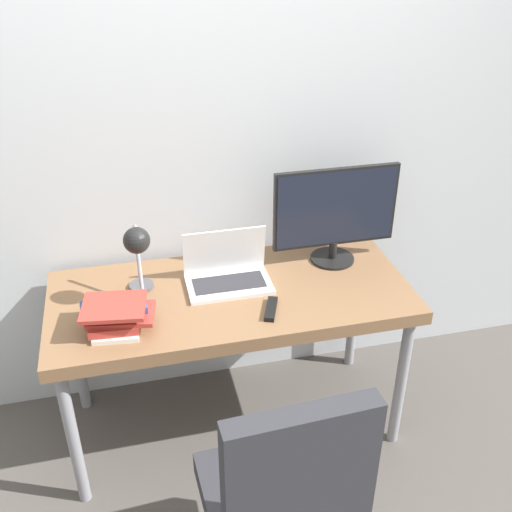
% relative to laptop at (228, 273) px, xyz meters
% --- Properties ---
extents(ground_plane, '(12.00, 12.00, 0.00)m').
position_rel_laptop_xyz_m(ground_plane, '(-0.00, -0.41, -0.82)').
color(ground_plane, '#514C47').
extents(wall_back, '(8.00, 0.05, 2.60)m').
position_rel_laptop_xyz_m(wall_back, '(-0.00, 0.34, 0.48)').
color(wall_back, silver).
rests_on(wall_back, ground_plane).
extents(desk, '(1.54, 0.69, 0.77)m').
position_rel_laptop_xyz_m(desk, '(-0.00, -0.07, -0.12)').
color(desk, brown).
rests_on(desk, ground_plane).
extents(laptop, '(0.36, 0.22, 0.24)m').
position_rel_laptop_xyz_m(laptop, '(0.00, 0.00, 0.00)').
color(laptop, silver).
rests_on(laptop, desk).
extents(monitor, '(0.57, 0.20, 0.45)m').
position_rel_laptop_xyz_m(monitor, '(0.51, 0.08, 0.19)').
color(monitor, black).
rests_on(monitor, desk).
extents(desk_lamp, '(0.11, 0.24, 0.36)m').
position_rel_laptop_xyz_m(desk_lamp, '(-0.37, -0.06, 0.21)').
color(desk_lamp, '#4C4C51').
rests_on(desk_lamp, desk).
extents(office_chair, '(0.59, 0.61, 1.09)m').
position_rel_laptop_xyz_m(office_chair, '(-0.02, -1.01, -0.22)').
color(office_chair, black).
rests_on(office_chair, ground_plane).
extents(book_stack, '(0.29, 0.23, 0.12)m').
position_rel_laptop_xyz_m(book_stack, '(-0.48, -0.22, 0.01)').
color(book_stack, silver).
rests_on(book_stack, desk).
extents(tv_remote, '(0.09, 0.16, 0.02)m').
position_rel_laptop_xyz_m(tv_remote, '(0.13, -0.25, -0.04)').
color(tv_remote, black).
rests_on(tv_remote, desk).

